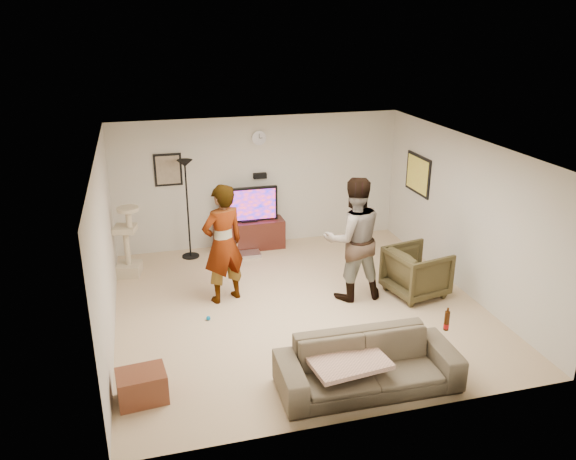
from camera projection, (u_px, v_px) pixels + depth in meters
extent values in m
cube|color=tan|center=(298.00, 306.00, 8.84)|extent=(5.50, 5.50, 0.02)
cube|color=white|center=(300.00, 146.00, 7.96)|extent=(5.50, 5.50, 0.02)
cube|color=silver|center=(259.00, 182.00, 10.89)|extent=(5.50, 0.04, 2.50)
cube|color=silver|center=(372.00, 320.00, 5.91)|extent=(5.50, 0.04, 2.50)
cube|color=silver|center=(105.00, 249.00, 7.73)|extent=(0.04, 5.50, 2.50)
cube|color=silver|center=(464.00, 215.00, 9.07)|extent=(0.04, 5.50, 2.50)
cylinder|color=silver|center=(259.00, 138.00, 10.56)|extent=(0.26, 0.04, 0.26)
cube|color=black|center=(260.00, 176.00, 10.79)|extent=(0.25, 0.10, 0.10)
cube|color=gray|center=(168.00, 170.00, 10.33)|extent=(0.42, 0.03, 0.52)
cube|color=#FADB4E|center=(418.00, 174.00, 10.42)|extent=(0.03, 0.78, 0.62)
cube|color=#381610|center=(249.00, 235.00, 10.94)|extent=(1.34, 0.45, 0.56)
cube|color=silver|center=(250.00, 254.00, 10.65)|extent=(0.40, 0.30, 0.07)
cube|color=black|center=(248.00, 204.00, 10.73)|extent=(1.12, 0.08, 0.66)
cube|color=red|center=(249.00, 205.00, 10.69)|extent=(1.03, 0.01, 0.58)
cylinder|color=black|center=(188.00, 210.00, 10.32)|extent=(0.32, 0.32, 1.84)
cube|color=#BAAD8F|center=(126.00, 241.00, 9.69)|extent=(0.48, 0.48, 1.25)
imported|color=#A6A5B1|center=(223.00, 244.00, 8.70)|extent=(0.81, 0.67, 1.90)
imported|color=#353C8C|center=(353.00, 239.00, 8.79)|extent=(0.97, 0.76, 1.98)
imported|color=brown|center=(368.00, 364.00, 6.79)|extent=(2.19, 0.90, 0.64)
cube|color=#D4A38E|center=(347.00, 360.00, 6.68)|extent=(0.98, 0.80, 0.06)
cylinder|color=#381906|center=(447.00, 321.00, 6.88)|extent=(0.06, 0.06, 0.25)
imported|color=#38311B|center=(417.00, 272.00, 9.08)|extent=(1.01, 0.99, 0.78)
cube|color=brown|center=(142.00, 386.00, 6.60)|extent=(0.60, 0.47, 0.37)
sphere|color=#0362A2|center=(208.00, 318.00, 8.40)|extent=(0.07, 0.07, 0.07)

